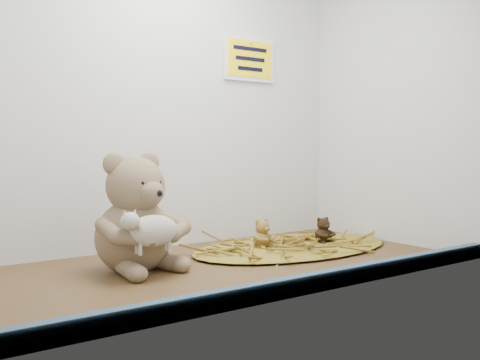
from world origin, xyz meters
TOP-DOWN VIEW (x-y plane):
  - alcove_shell at (0.00, 9.00)cm, footprint 120.40×60.20cm
  - front_rail at (0.00, -28.80)cm, footprint 119.28×2.20cm
  - straw_bed at (29.11, 7.30)cm, footprint 62.03×36.02cm
  - main_teddy at (-17.79, 7.99)cm, footprint 26.12×27.04cm
  - toy_lamb at (-17.79, -1.67)cm, footprint 14.61×8.91cm
  - mini_teddy_tan at (19.89, 9.49)cm, footprint 6.71×7.03cm
  - mini_teddy_brown at (38.33, 5.11)cm, footprint 6.55×6.84cm
  - wall_sign at (30.00, 29.40)cm, footprint 16.00×1.20cm

SIDE VIEW (x-z plane):
  - straw_bed at x=29.11cm, z-range 0.00..1.20cm
  - front_rail at x=0.00cm, z-range 0.00..3.60cm
  - mini_teddy_brown at x=38.33cm, z-range 1.20..8.59cm
  - mini_teddy_tan at x=19.89cm, z-range 1.20..8.93cm
  - toy_lamb at x=-17.79cm, z-range 5.60..15.03cm
  - main_teddy at x=-17.79cm, z-range 0.00..26.94cm
  - alcove_shell at x=0.00cm, z-range -0.20..90.20cm
  - wall_sign at x=30.00cm, z-range 49.50..60.50cm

